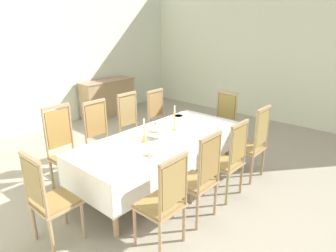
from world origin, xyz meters
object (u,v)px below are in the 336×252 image
(candlestick_west, at_px, (144,133))
(candlestick_east, at_px, (175,120))
(chair_north_d, at_px, (160,118))
(spoon_secondary, at_px, (146,156))
(chair_head_west, at_px, (49,198))
(dining_table, at_px, (160,141))
(chair_north_c, at_px, (133,127))
(spoon_primary, at_px, (187,113))
(chair_north_a, at_px, (65,148))
(soup_tureen, at_px, (156,131))
(chair_north_b, at_px, (101,137))
(bowl_far_left, at_px, (178,117))
(chair_south_a, at_px, (164,201))
(chair_south_d, at_px, (252,143))
(sideboard, at_px, (108,98))
(chair_south_c, at_px, (228,159))
(bowl_near_right, at_px, (154,152))
(chair_head_east, at_px, (222,120))
(bowl_near_left, at_px, (185,113))
(chair_south_b, at_px, (200,177))

(candlestick_west, height_order, candlestick_east, candlestick_east)
(chair_north_d, height_order, spoon_secondary, chair_north_d)
(chair_head_west, distance_m, candlestick_east, 2.04)
(dining_table, distance_m, candlestick_east, 0.39)
(chair_north_c, distance_m, spoon_primary, 1.00)
(chair_north_d, relative_size, spoon_primary, 6.13)
(chair_north_a, height_order, soup_tureen, chair_north_a)
(chair_north_b, relative_size, bowl_far_left, 6.50)
(candlestick_west, height_order, spoon_secondary, candlestick_west)
(chair_south_a, xyz_separation_m, chair_head_west, (-0.74, 0.93, -0.00))
(chair_south_d, height_order, sideboard, chair_south_d)
(chair_south_a, bearing_deg, spoon_primary, 32.14)
(chair_south_c, height_order, bowl_near_right, chair_south_c)
(chair_south_c, bearing_deg, spoon_secondary, 147.37)
(chair_north_c, xyz_separation_m, chair_head_east, (1.38, -0.93, -0.03))
(chair_head_west, height_order, bowl_near_left, chair_head_west)
(chair_north_a, xyz_separation_m, chair_south_d, (1.97, -1.86, -0.02))
(chair_south_a, xyz_separation_m, bowl_far_left, (1.78, 1.27, 0.21))
(soup_tureen, bearing_deg, chair_south_c, -65.77)
(candlestick_west, xyz_separation_m, bowl_near_right, (-0.18, -0.35, -0.11))
(chair_south_a, bearing_deg, chair_north_a, 90.00)
(chair_head_east, bearing_deg, chair_south_a, 109.19)
(dining_table, relative_size, candlestick_west, 7.75)
(chair_south_b, bearing_deg, candlestick_west, 88.62)
(chair_south_a, height_order, chair_south_d, chair_south_d)
(dining_table, relative_size, chair_south_d, 2.28)
(soup_tureen, relative_size, sideboard, 0.19)
(chair_north_a, relative_size, chair_head_east, 1.12)
(chair_south_c, height_order, spoon_secondary, chair_south_c)
(chair_south_b, distance_m, chair_south_d, 1.35)
(dining_table, bearing_deg, chair_head_west, 180.00)
(chair_north_a, bearing_deg, soup_tureen, 132.73)
(chair_north_a, height_order, candlestick_east, chair_north_a)
(dining_table, height_order, bowl_near_left, bowl_near_left)
(chair_south_b, xyz_separation_m, spoon_primary, (1.49, 1.33, 0.18))
(chair_north_b, height_order, spoon_primary, chair_north_b)
(chair_north_b, height_order, candlestick_west, chair_north_b)
(chair_south_a, distance_m, candlestick_east, 1.61)
(chair_south_d, height_order, chair_north_d, chair_south_d)
(soup_tureen, distance_m, bowl_near_left, 1.20)
(bowl_near_right, bearing_deg, chair_south_b, -74.48)
(chair_north_b, xyz_separation_m, candlestick_west, (0.02, -0.93, 0.29))
(chair_south_d, distance_m, soup_tureen, 1.47)
(chair_north_b, height_order, chair_head_west, chair_north_b)
(bowl_far_left, relative_size, spoon_secondary, 0.99)
(candlestick_west, bearing_deg, chair_north_d, 34.98)
(chair_north_a, bearing_deg, chair_south_a, 90.00)
(bowl_near_left, bearing_deg, chair_north_d, 93.20)
(dining_table, relative_size, bowl_far_left, 14.76)
(bowl_far_left, distance_m, spoon_primary, 0.34)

